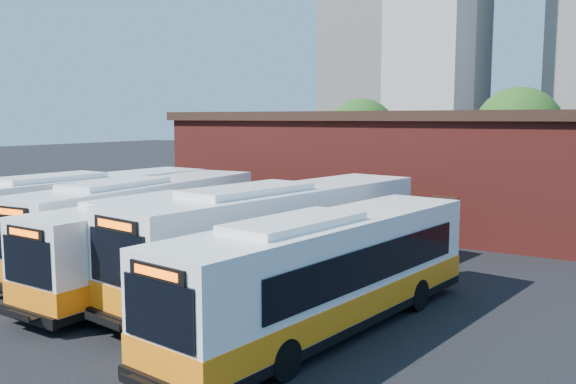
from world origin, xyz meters
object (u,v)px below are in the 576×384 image
Objects in this scene: transit_worker at (256,322)px; bus_farwest at (84,216)px; bus_east at (327,277)px; bus_mideast at (280,241)px; bus_west at (143,224)px; bus_midwest at (177,243)px.

bus_farwest is at bearing 79.18° from transit_worker.
transit_worker is at bearing -95.21° from bus_east.
bus_mideast reaches higher than bus_east.
bus_farwest is at bearing 174.47° from bus_east.
bus_west is (3.75, 0.00, -0.01)m from bus_farwest.
bus_mideast is at bearing 25.80° from bus_midwest.
transit_worker is (13.56, -5.73, -0.75)m from bus_farwest.
bus_farwest reaches higher than bus_east.
bus_east is at bearing -8.98° from bus_farwest.
bus_mideast is 6.32m from transit_worker.
transit_worker is (6.36, -4.01, -0.63)m from bus_midwest.
transit_worker is at bearing -19.81° from bus_farwest.
bus_mideast reaches higher than bus_farwest.
bus_mideast reaches higher than transit_worker.
bus_mideast is (10.66, -0.17, 0.08)m from bus_farwest.
bus_west is 11.38m from transit_worker.
bus_west is at bearing 170.30° from bus_east.
transit_worker is (-0.56, -2.71, -0.66)m from bus_east.
bus_midwest is (7.20, -1.72, -0.12)m from bus_farwest.
bus_west is at bearing 3.10° from bus_farwest.
bus_midwest is 3.79m from bus_mideast.
bus_farwest is 3.75m from bus_west.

